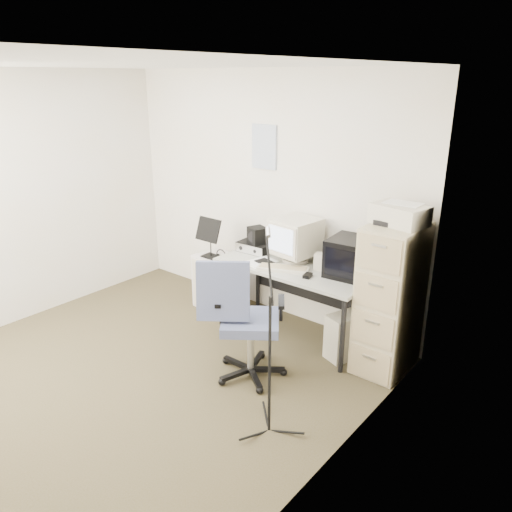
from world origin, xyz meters
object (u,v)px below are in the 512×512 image
Objects in this scene: side_cart at (219,282)px; filing_cabinet at (390,299)px; office_chair at (250,320)px; desk at (295,301)px.

filing_cabinet is at bearing 8.70° from side_cart.
filing_cabinet is at bearing 9.38° from office_chair.
desk is at bearing 61.89° from office_chair.
office_chair reaches higher than side_cart.
side_cart is (-1.12, 0.82, -0.23)m from office_chair.
side_cart is (-1.95, -0.04, -0.35)m from filing_cabinet.
office_chair is (-0.83, -0.85, -0.12)m from filing_cabinet.
filing_cabinet is 0.99m from desk.
desk is (-0.95, -0.03, -0.29)m from filing_cabinet.
filing_cabinet is 2.18× the size of side_cart.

